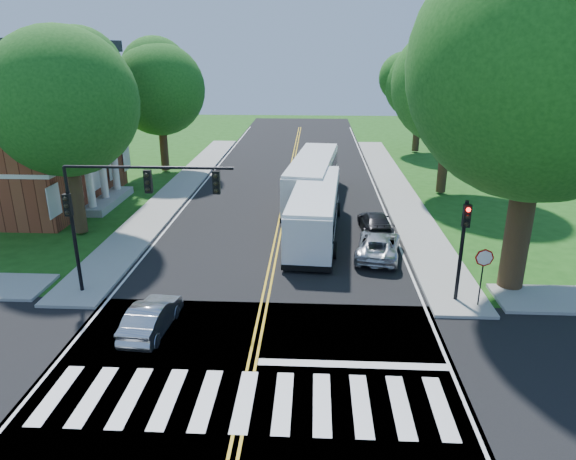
# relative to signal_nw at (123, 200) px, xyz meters

# --- Properties ---
(ground) EXTENTS (140.00, 140.00, 0.00)m
(ground) POSITION_rel_signal_nw_xyz_m (5.86, -6.43, -4.38)
(ground) COLOR #1B4912
(ground) RESTS_ON ground
(road) EXTENTS (14.00, 96.00, 0.01)m
(road) POSITION_rel_signal_nw_xyz_m (5.86, 11.57, -4.37)
(road) COLOR black
(road) RESTS_ON ground
(cross_road) EXTENTS (60.00, 12.00, 0.01)m
(cross_road) POSITION_rel_signal_nw_xyz_m (5.86, -6.43, -4.37)
(cross_road) COLOR black
(cross_road) RESTS_ON ground
(center_line) EXTENTS (0.36, 70.00, 0.01)m
(center_line) POSITION_rel_signal_nw_xyz_m (5.86, 15.57, -4.36)
(center_line) COLOR gold
(center_line) RESTS_ON road
(edge_line_w) EXTENTS (0.12, 70.00, 0.01)m
(edge_line_w) POSITION_rel_signal_nw_xyz_m (-0.94, 15.57, -4.36)
(edge_line_w) COLOR silver
(edge_line_w) RESTS_ON road
(edge_line_e) EXTENTS (0.12, 70.00, 0.01)m
(edge_line_e) POSITION_rel_signal_nw_xyz_m (12.66, 15.57, -4.36)
(edge_line_e) COLOR silver
(edge_line_e) RESTS_ON road
(crosswalk) EXTENTS (12.60, 3.00, 0.01)m
(crosswalk) POSITION_rel_signal_nw_xyz_m (5.86, -6.93, -4.36)
(crosswalk) COLOR silver
(crosswalk) RESTS_ON road
(stop_bar) EXTENTS (6.60, 0.40, 0.01)m
(stop_bar) POSITION_rel_signal_nw_xyz_m (9.36, -4.83, -4.36)
(stop_bar) COLOR silver
(stop_bar) RESTS_ON road
(sidewalk_nw) EXTENTS (2.60, 40.00, 0.15)m
(sidewalk_nw) POSITION_rel_signal_nw_xyz_m (-2.44, 18.57, -4.30)
(sidewalk_nw) COLOR gray
(sidewalk_nw) RESTS_ON ground
(sidewalk_ne) EXTENTS (2.60, 40.00, 0.15)m
(sidewalk_ne) POSITION_rel_signal_nw_xyz_m (14.16, 18.57, -4.30)
(sidewalk_ne) COLOR gray
(sidewalk_ne) RESTS_ON ground
(tree_ne_big) EXTENTS (10.80, 10.80, 14.91)m
(tree_ne_big) POSITION_rel_signal_nw_xyz_m (16.86, 1.57, 5.24)
(tree_ne_big) COLOR #322314
(tree_ne_big) RESTS_ON ground
(tree_west_near) EXTENTS (8.00, 8.00, 11.40)m
(tree_west_near) POSITION_rel_signal_nw_xyz_m (-5.64, 7.57, 3.15)
(tree_west_near) COLOR #322314
(tree_west_near) RESTS_ON ground
(tree_west_far) EXTENTS (7.60, 7.60, 10.67)m
(tree_west_far) POSITION_rel_signal_nw_xyz_m (-5.14, 23.57, 2.62)
(tree_west_far) COLOR #322314
(tree_west_far) RESTS_ON ground
(tree_east_mid) EXTENTS (8.40, 8.40, 11.93)m
(tree_east_mid) POSITION_rel_signal_nw_xyz_m (17.36, 17.57, 3.48)
(tree_east_mid) COLOR #322314
(tree_east_mid) RESTS_ON ground
(tree_east_far) EXTENTS (7.20, 7.20, 10.34)m
(tree_east_far) POSITION_rel_signal_nw_xyz_m (18.36, 33.57, 2.48)
(tree_east_far) COLOR #322314
(tree_east_far) RESTS_ON ground
(signal_nw) EXTENTS (7.15, 0.46, 5.66)m
(signal_nw) POSITION_rel_signal_nw_xyz_m (0.00, 0.00, 0.00)
(signal_nw) COLOR black
(signal_nw) RESTS_ON ground
(signal_ne) EXTENTS (0.30, 0.46, 4.40)m
(signal_ne) POSITION_rel_signal_nw_xyz_m (14.06, 0.01, -1.41)
(signal_ne) COLOR black
(signal_ne) RESTS_ON ground
(stop_sign) EXTENTS (0.76, 0.08, 2.53)m
(stop_sign) POSITION_rel_signal_nw_xyz_m (14.86, -0.45, -2.35)
(stop_sign) COLOR black
(stop_sign) RESTS_ON ground
(bus_lead) EXTENTS (3.30, 11.41, 2.91)m
(bus_lead) POSITION_rel_signal_nw_xyz_m (7.98, 8.11, -2.83)
(bus_lead) COLOR silver
(bus_lead) RESTS_ON road
(bus_follow) EXTENTS (3.93, 12.12, 3.08)m
(bus_follow) POSITION_rel_signal_nw_xyz_m (7.80, 15.31, -2.74)
(bus_follow) COLOR silver
(bus_follow) RESTS_ON road
(hatchback) EXTENTS (1.56, 3.78, 1.22)m
(hatchback) POSITION_rel_signal_nw_xyz_m (1.77, -2.98, -3.76)
(hatchback) COLOR #A2A3A9
(hatchback) RESTS_ON road
(suv) EXTENTS (2.90, 4.88, 1.27)m
(suv) POSITION_rel_signal_nw_xyz_m (11.29, 5.01, -3.73)
(suv) COLOR #B9BBC1
(suv) RESTS_ON road
(dark_sedan) EXTENTS (1.90, 4.30, 1.23)m
(dark_sedan) POSITION_rel_signal_nw_xyz_m (11.53, 8.72, -3.75)
(dark_sedan) COLOR black
(dark_sedan) RESTS_ON road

